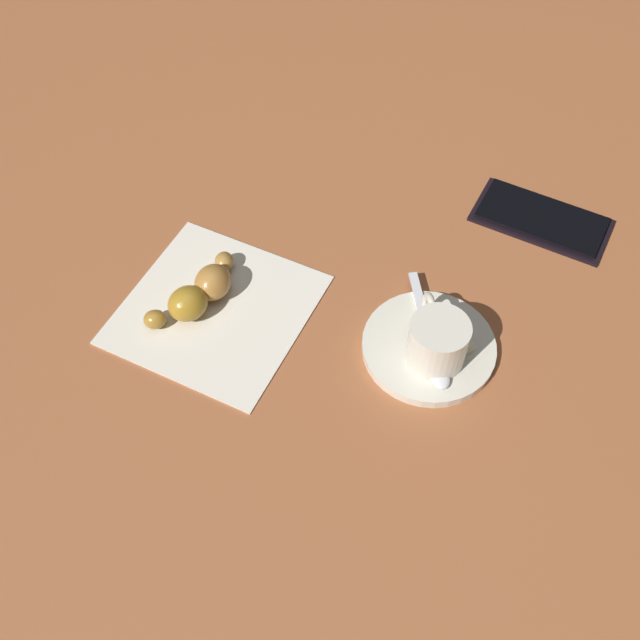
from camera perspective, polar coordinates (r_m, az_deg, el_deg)
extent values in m
plane|color=#9A5731|center=(0.75, -0.27, -0.88)|extent=(1.80, 1.80, 0.00)
cylinder|color=beige|center=(0.74, 8.39, -2.08)|extent=(0.13, 0.13, 0.01)
cylinder|color=beige|center=(0.70, 9.08, -1.71)|extent=(0.06, 0.06, 0.05)
cylinder|color=#34170A|center=(0.70, 9.18, -1.26)|extent=(0.05, 0.05, 0.00)
torus|color=beige|center=(0.72, 8.45, 0.65)|extent=(0.02, 0.04, 0.04)
cube|color=silver|center=(0.75, 8.04, 0.20)|extent=(0.05, 0.11, 0.00)
ellipsoid|color=silver|center=(0.71, 9.26, -4.36)|extent=(0.03, 0.03, 0.01)
cube|color=beige|center=(0.74, 9.74, -0.77)|extent=(0.06, 0.06, 0.01)
cube|color=silver|center=(0.77, -8.04, 0.87)|extent=(0.22, 0.22, 0.00)
ellipsoid|color=olive|center=(0.76, -12.63, 0.05)|extent=(0.03, 0.03, 0.02)
ellipsoid|color=#A07621|center=(0.75, -10.17, 1.27)|extent=(0.06, 0.06, 0.03)
ellipsoid|color=#A87233|center=(0.77, -8.27, 2.90)|extent=(0.05, 0.05, 0.03)
ellipsoid|color=#A37534|center=(0.79, -7.41, 4.50)|extent=(0.02, 0.03, 0.02)
cube|color=black|center=(0.88, 16.73, 7.46)|extent=(0.17, 0.11, 0.01)
cube|color=black|center=(0.87, 16.80, 7.65)|extent=(0.15, 0.10, 0.00)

